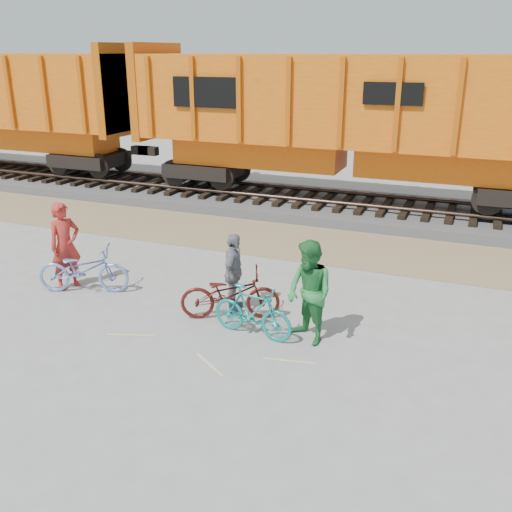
% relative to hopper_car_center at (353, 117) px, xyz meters
% --- Properties ---
extents(ground, '(120.00, 120.00, 0.00)m').
position_rel_hopper_car_center_xyz_m(ground, '(-0.73, -9.00, -3.01)').
color(ground, '#9E9E99').
rests_on(ground, ground).
extents(gravel_strip, '(120.00, 3.00, 0.02)m').
position_rel_hopper_car_center_xyz_m(gravel_strip, '(-0.73, -3.50, -3.00)').
color(gravel_strip, '#9D8462').
rests_on(gravel_strip, ground).
extents(ballast_bed, '(120.00, 4.00, 0.30)m').
position_rel_hopper_car_center_xyz_m(ballast_bed, '(-0.73, 0.00, -2.86)').
color(ballast_bed, slate).
rests_on(ballast_bed, ground).
extents(track, '(120.00, 2.60, 0.24)m').
position_rel_hopper_car_center_xyz_m(track, '(-0.73, 0.00, -2.53)').
color(track, black).
rests_on(track, ballast_bed).
extents(hopper_car_center, '(14.00, 3.13, 4.65)m').
position_rel_hopper_car_center_xyz_m(hopper_car_center, '(0.00, 0.00, 0.00)').
color(hopper_car_center, black).
rests_on(hopper_car_center, track).
extents(bicycle_blue, '(2.06, 1.31, 1.02)m').
position_rel_hopper_car_center_xyz_m(bicycle_blue, '(-3.79, -8.44, -2.49)').
color(bicycle_blue, '#7391D5').
rests_on(bicycle_blue, ground).
extents(bicycle_teal, '(1.65, 0.67, 0.97)m').
position_rel_hopper_car_center_xyz_m(bicycle_teal, '(0.35, -8.98, -2.52)').
color(bicycle_teal, teal).
rests_on(bicycle_teal, ground).
extents(bicycle_maroon, '(2.03, 1.37, 1.01)m').
position_rel_hopper_car_center_xyz_m(bicycle_maroon, '(-0.33, -8.45, -2.50)').
color(bicycle_maroon, '#4B1410').
rests_on(bicycle_maroon, ground).
extents(person_solo, '(0.70, 0.82, 1.91)m').
position_rel_hopper_car_center_xyz_m(person_solo, '(-4.29, -8.34, -2.05)').
color(person_solo, '#B52B24').
rests_on(person_solo, ground).
extents(person_man, '(1.15, 1.11, 1.87)m').
position_rel_hopper_car_center_xyz_m(person_man, '(1.35, -8.78, -2.07)').
color(person_man, '#297D3A').
rests_on(person_man, ground).
extents(person_woman, '(0.52, 0.98, 1.59)m').
position_rel_hopper_car_center_xyz_m(person_woman, '(-0.43, -8.05, -2.21)').
color(person_woman, gray).
rests_on(person_woman, ground).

